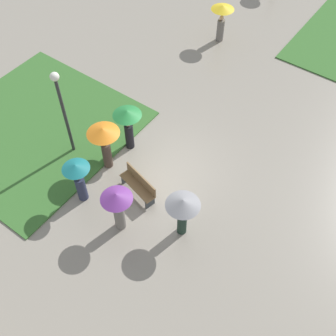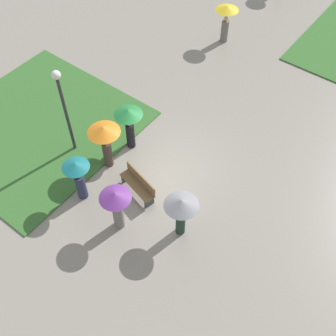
# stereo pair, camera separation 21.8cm
# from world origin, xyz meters

# --- Properties ---
(ground_plane) EXTENTS (90.00, 90.00, 0.00)m
(ground_plane) POSITION_xyz_m (0.00, 0.00, 0.00)
(ground_plane) COLOR gray
(lawn_patch_near) EXTENTS (7.22, 7.48, 0.06)m
(lawn_patch_near) POSITION_xyz_m (-5.71, -1.45, 0.03)
(lawn_patch_near) COLOR #386B2D
(lawn_patch_near) RESTS_ON ground_plane
(park_bench) EXTENTS (1.66, 0.80, 0.90)m
(park_bench) POSITION_xyz_m (-0.24, -1.39, 0.46)
(park_bench) COLOR brown
(park_bench) RESTS_ON ground_plane
(lamp_post) EXTENTS (0.32, 0.32, 3.83)m
(lamp_post) POSITION_xyz_m (-3.60, -1.32, 2.51)
(lamp_post) COLOR #2D2D30
(lamp_post) RESTS_ON ground_plane
(crowd_person_green) EXTENTS (1.09, 1.09, 1.95)m
(crowd_person_green) POSITION_xyz_m (-1.92, 0.15, 1.42)
(crowd_person_green) COLOR black
(crowd_person_green) RESTS_ON ground_plane
(crowd_person_orange) EXTENTS (1.19, 1.19, 2.02)m
(crowd_person_orange) POSITION_xyz_m (-1.99, -1.08, 1.50)
(crowd_person_orange) COLOR #47382D
(crowd_person_orange) RESTS_ON ground_plane
(crowd_person_grey) EXTENTS (1.13, 1.13, 1.87)m
(crowd_person_grey) POSITION_xyz_m (1.93, -1.82, 1.44)
(crowd_person_grey) COLOR #1E3328
(crowd_person_grey) RESTS_ON ground_plane
(crowd_person_teal) EXTENTS (0.95, 0.95, 1.87)m
(crowd_person_teal) POSITION_xyz_m (-1.73, -2.76, 1.23)
(crowd_person_teal) COLOR #282D47
(crowd_person_teal) RESTS_ON ground_plane
(crowd_person_purple) EXTENTS (1.05, 1.05, 1.90)m
(crowd_person_purple) POSITION_xyz_m (0.12, -2.87, 1.36)
(crowd_person_purple) COLOR slate
(crowd_person_purple) RESTS_ON ground_plane
(lone_walker_far_path) EXTENTS (1.11, 1.11, 1.88)m
(lone_walker_far_path) POSITION_xyz_m (-2.80, 8.30, 1.31)
(lone_walker_far_path) COLOR slate
(lone_walker_far_path) RESTS_ON ground_plane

